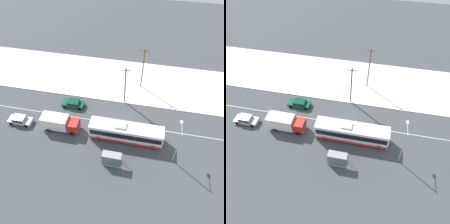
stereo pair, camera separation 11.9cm
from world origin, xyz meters
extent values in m
plane|color=#424449|center=(0.00, 0.00, 0.00)|extent=(120.00, 120.00, 0.00)
cube|color=white|center=(0.00, 12.41, 0.06)|extent=(80.00, 14.01, 0.12)
cube|color=silver|center=(0.00, 0.00, 0.00)|extent=(60.00, 0.12, 0.00)
cube|color=white|center=(1.88, -2.91, 1.70)|extent=(12.07, 2.55, 2.86)
cube|color=black|center=(1.88, -2.91, 2.05)|extent=(11.59, 2.57, 1.09)
cube|color=red|center=(1.88, -2.91, 0.53)|extent=(11.95, 2.57, 0.51)
cube|color=#B2B2B2|center=(0.98, -2.91, 3.25)|extent=(1.80, 1.40, 0.24)
cylinder|color=black|center=(6.52, -4.05, 0.50)|extent=(1.00, 0.28, 1.00)
cylinder|color=black|center=(6.52, -1.78, 0.50)|extent=(1.00, 0.28, 1.00)
cylinder|color=black|center=(-2.55, -4.05, 0.50)|extent=(1.00, 0.28, 1.00)
cylinder|color=black|center=(-2.55, -1.78, 0.50)|extent=(1.00, 0.28, 1.00)
cube|color=silver|center=(-10.43, -2.99, 1.67)|extent=(4.54, 2.30, 2.35)
cube|color=red|center=(-7.21, -2.99, 1.41)|extent=(1.90, 2.18, 1.83)
cube|color=black|center=(-6.28, -2.99, 1.78)|extent=(0.06, 1.96, 0.81)
cylinder|color=black|center=(-7.21, -4.01, 0.45)|extent=(0.90, 0.26, 0.90)
cylinder|color=black|center=(-7.21, -1.97, 0.45)|extent=(0.90, 0.26, 0.90)
cylinder|color=black|center=(-11.34, -4.01, 0.45)|extent=(0.90, 0.26, 0.90)
cylinder|color=black|center=(-11.34, -1.97, 0.45)|extent=(0.90, 0.26, 0.90)
cube|color=#0F4733|center=(-9.23, 2.73, 0.53)|extent=(4.24, 1.80, 0.61)
cube|color=#0D3C2B|center=(-9.12, 2.73, 1.09)|extent=(2.20, 1.66, 0.51)
cube|color=black|center=(-9.12, 2.73, 1.10)|extent=(2.03, 1.69, 0.41)
cylinder|color=black|center=(-10.65, 1.94, 0.32)|extent=(0.64, 0.22, 0.64)
cylinder|color=black|center=(-10.65, 3.52, 0.32)|extent=(0.64, 0.22, 0.64)
cylinder|color=black|center=(-7.71, 1.94, 0.32)|extent=(0.64, 0.22, 0.64)
cylinder|color=black|center=(-7.71, 3.52, 0.32)|extent=(0.64, 0.22, 0.64)
cube|color=#9E9EA3|center=(-17.16, -3.16, 0.54)|extent=(4.17, 1.80, 0.63)
cube|color=gray|center=(-17.26, -3.16, 1.15)|extent=(2.17, 1.66, 0.59)
cube|color=black|center=(-17.26, -3.16, 1.16)|extent=(2.00, 1.69, 0.47)
cylinder|color=black|center=(-15.77, -3.95, 0.32)|extent=(0.64, 0.22, 0.64)
cylinder|color=black|center=(-15.77, -2.37, 0.32)|extent=(0.64, 0.22, 0.64)
cylinder|color=black|center=(-18.65, -3.95, 0.32)|extent=(0.64, 0.22, 0.64)
cylinder|color=black|center=(-18.65, -2.37, 0.32)|extent=(0.64, 0.22, 0.64)
cylinder|color=#23232D|center=(0.59, -6.96, 0.38)|extent=(0.12, 0.12, 0.76)
cylinder|color=#23232D|center=(0.82, -6.96, 0.38)|extent=(0.12, 0.12, 0.76)
cube|color=black|center=(0.71, -6.96, 1.08)|extent=(0.40, 0.22, 0.63)
sphere|color=tan|center=(0.71, -6.96, 1.52)|extent=(0.26, 0.26, 0.26)
cylinder|color=black|center=(0.46, -6.96, 1.04)|extent=(0.10, 0.10, 0.60)
cylinder|color=black|center=(0.95, -6.96, 1.04)|extent=(0.10, 0.10, 0.60)
cube|color=gray|center=(0.51, -7.94, 2.37)|extent=(2.93, 1.20, 0.06)
cube|color=slate|center=(0.51, -8.52, 1.20)|extent=(2.81, 0.04, 2.16)
cylinder|color=#474C51|center=(-0.91, -7.38, 1.17)|extent=(0.08, 0.08, 2.34)
cylinder|color=#474C51|center=(1.94, -7.38, 1.17)|extent=(0.08, 0.08, 2.34)
cylinder|color=#474C51|center=(-0.91, -8.50, 1.17)|extent=(0.08, 0.08, 2.34)
cylinder|color=#474C51|center=(1.94, -8.50, 1.17)|extent=(0.08, 0.08, 2.34)
cylinder|color=#9EA3A8|center=(9.73, -5.70, 3.39)|extent=(0.14, 0.14, 6.79)
cylinder|color=#9EA3A8|center=(9.73, -4.48, 6.64)|extent=(0.10, 2.44, 0.10)
cube|color=silver|center=(9.73, -3.26, 6.57)|extent=(0.36, 0.60, 0.16)
cylinder|color=brown|center=(0.24, 5.80, 4.04)|extent=(0.24, 0.24, 8.09)
cube|color=brown|center=(0.24, 5.80, 7.59)|extent=(1.80, 0.12, 0.12)
cylinder|color=brown|center=(2.91, 11.01, 4.52)|extent=(0.24, 0.24, 9.04)
cube|color=brown|center=(2.91, 11.01, 8.54)|extent=(1.80, 0.12, 0.12)
camera|label=1|loc=(3.92, -24.74, 30.42)|focal=35.00mm
camera|label=2|loc=(4.03, -24.71, 30.42)|focal=35.00mm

